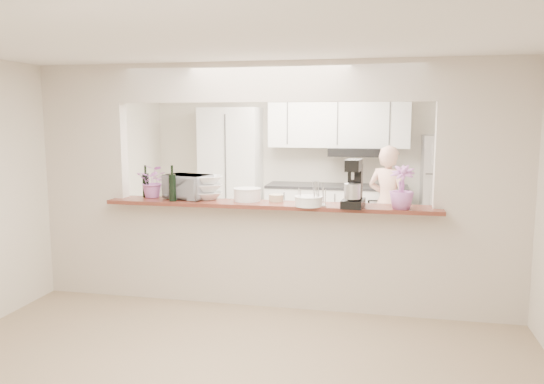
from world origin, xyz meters
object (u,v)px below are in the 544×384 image
(stand_mixer, at_px, (354,186))
(person, at_px, (388,203))
(refrigerator, at_px, (448,195))
(toaster_oven, at_px, (188,187))

(stand_mixer, height_order, person, person)
(refrigerator, relative_size, toaster_oven, 3.66)
(stand_mixer, bearing_deg, toaster_oven, 174.03)
(toaster_oven, xyz_separation_m, person, (2.11, 2.03, -0.43))
(refrigerator, bearing_deg, person, -145.96)
(person, bearing_deg, toaster_oven, 68.76)
(toaster_oven, bearing_deg, person, 59.05)
(refrigerator, xyz_separation_m, person, (-0.85, -0.57, -0.07))
(refrigerator, relative_size, stand_mixer, 3.66)
(refrigerator, bearing_deg, toaster_oven, -138.72)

